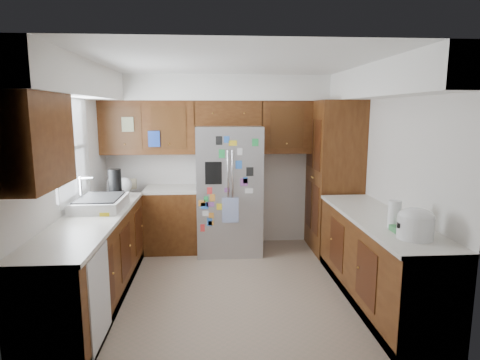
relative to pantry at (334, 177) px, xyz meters
name	(u,v)px	position (x,y,z in m)	size (l,w,h in m)	color
floor	(234,285)	(-1.50, -1.15, -1.07)	(3.60, 3.60, 0.00)	gray
room_shell	(223,127)	(-1.61, -0.79, 0.75)	(3.64, 3.24, 2.52)	silver
left_counter_run	(114,252)	(-2.86, -1.12, -0.65)	(1.36, 3.20, 0.92)	#42200C
right_counter_run	(377,263)	(0.00, -1.62, -0.65)	(0.63, 2.25, 0.92)	#42200C
pantry	(334,177)	(0.00, 0.00, 0.00)	(0.60, 0.90, 2.15)	#42200C
fridge	(229,190)	(-1.50, 0.05, -0.17)	(0.90, 0.79, 1.80)	#A8A9AE
bridge_cabinet	(228,113)	(-1.50, 0.28, 0.90)	(0.96, 0.34, 0.35)	#42200C
fridge_top_items	(222,92)	(-1.58, 0.26, 1.20)	(0.59, 0.31, 0.26)	#11359B
sink_assembly	(100,203)	(-3.00, -1.05, -0.09)	(0.52, 0.71, 0.37)	silver
left_counter_clutter	(118,185)	(-2.96, -0.30, -0.02)	(0.32, 0.91, 0.38)	black
rice_cooker	(416,223)	(0.00, -2.34, -0.02)	(0.31, 0.30, 0.27)	white
paper_towel	(394,214)	(-0.04, -2.02, -0.02)	(0.12, 0.12, 0.26)	white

